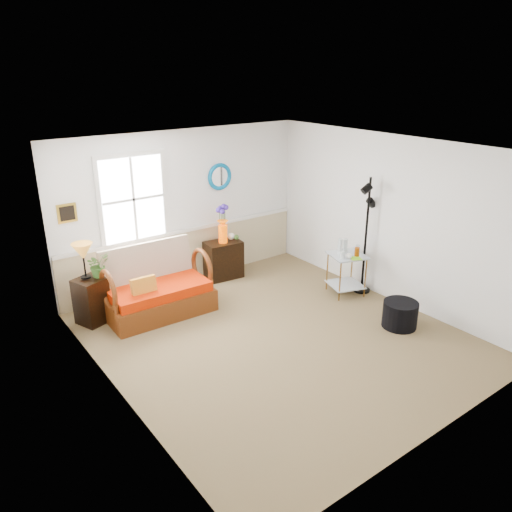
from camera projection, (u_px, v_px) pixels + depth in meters
floor at (276, 337)px, 6.96m from camera, size 4.50×5.00×0.01m
ceiling at (280, 149)px, 6.03m from camera, size 4.50×5.00×0.01m
walls at (278, 250)px, 6.49m from camera, size 4.51×5.01×2.60m
wainscot at (187, 256)px, 8.66m from camera, size 4.46×0.02×0.90m
chair_rail at (186, 230)px, 8.48m from camera, size 4.46×0.04×0.06m
window at (133, 199)px, 7.74m from camera, size 1.14×0.06×1.44m
picture at (67, 213)px, 7.19m from camera, size 0.28×0.03×0.28m
mirror at (219, 177)px, 8.58m from camera, size 0.47×0.07×0.47m
loveseat at (157, 282)px, 7.46m from camera, size 1.59×0.93×1.02m
throw_pillow at (144, 290)px, 7.19m from camera, size 0.37×0.10×0.37m
lamp_stand at (92, 301)px, 7.25m from camera, size 0.50×0.50×0.69m
table_lamp at (84, 261)px, 7.04m from camera, size 0.37×0.37×0.54m
potted_plant at (98, 267)px, 7.18m from camera, size 0.42×0.44×0.28m
cabinet at (224, 260)px, 8.81m from camera, size 0.66×0.46×0.67m
flower_vase at (223, 224)px, 8.54m from camera, size 0.26×0.26×0.66m
side_table at (346, 274)px, 8.18m from camera, size 0.68×0.68×0.68m
tabletop_items at (350, 248)px, 7.97m from camera, size 0.57×0.57×0.25m
floor_lamp at (366, 236)px, 8.03m from camera, size 0.34×0.34×1.93m
ottoman at (400, 314)px, 7.18m from camera, size 0.50×0.50×0.38m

